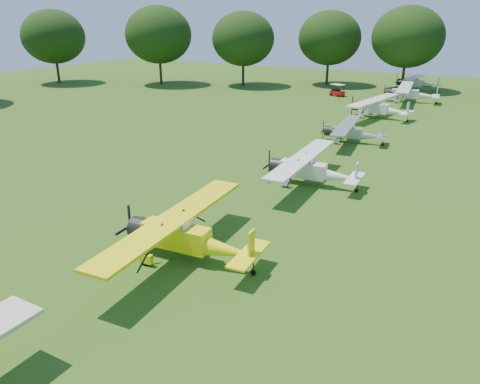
% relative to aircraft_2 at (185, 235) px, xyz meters
% --- Properties ---
extents(ground, '(160.00, 160.00, 0.00)m').
position_rel_aircraft_2_xyz_m(ground, '(-0.08, 6.09, -1.36)').
color(ground, '#2B4912').
rests_on(ground, ground).
extents(tree_belt, '(137.36, 130.27, 14.52)m').
position_rel_aircraft_2_xyz_m(tree_belt, '(3.49, 6.25, 6.67)').
color(tree_belt, black).
rests_on(tree_belt, ground).
extents(aircraft_2, '(7.41, 11.81, 2.32)m').
position_rel_aircraft_2_xyz_m(aircraft_2, '(0.00, 0.00, 0.00)').
color(aircraft_2, '#FFF60A').
rests_on(aircraft_2, ground).
extents(aircraft_3, '(6.91, 10.99, 2.17)m').
position_rel_aircraft_2_xyz_m(aircraft_3, '(1.34, 13.24, -0.09)').
color(aircraft_3, white).
rests_on(aircraft_3, ground).
extents(aircraft_4, '(6.03, 9.57, 1.88)m').
position_rel_aircraft_2_xyz_m(aircraft_4, '(0.46, 26.27, -0.26)').
color(aircraft_4, '#BCBDC1').
rests_on(aircraft_4, ground).
extents(aircraft_5, '(7.34, 11.62, 2.28)m').
position_rel_aircraft_2_xyz_m(aircraft_5, '(-0.17, 38.92, -0.02)').
color(aircraft_5, white).
rests_on(aircraft_5, ground).
extents(aircraft_6, '(7.40, 11.76, 2.31)m').
position_rel_aircraft_2_xyz_m(aircraft_6, '(0.99, 51.59, -0.01)').
color(aircraft_6, white).
rests_on(aircraft_6, ground).
extents(aircraft_7, '(6.93, 11.04, 2.17)m').
position_rel_aircraft_2_xyz_m(aircraft_7, '(-0.20, 63.75, -0.09)').
color(aircraft_7, '#BCBDC1').
rests_on(aircraft_7, ground).
extents(golf_cart, '(2.33, 1.93, 1.74)m').
position_rel_aircraft_2_xyz_m(golf_cart, '(-9.40, 51.85, -0.78)').
color(golf_cart, red).
rests_on(golf_cart, ground).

